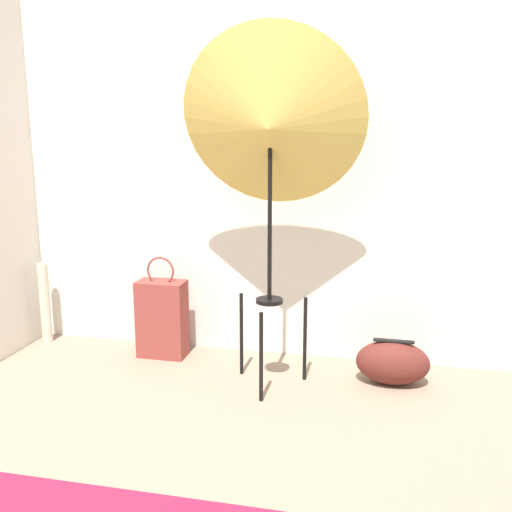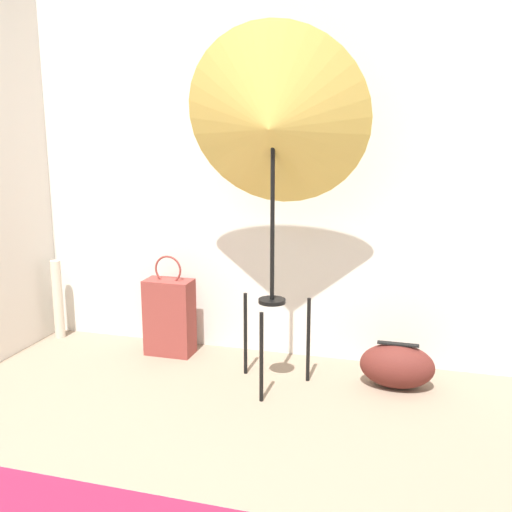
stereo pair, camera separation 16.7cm
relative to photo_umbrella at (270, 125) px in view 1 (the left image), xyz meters
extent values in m
cube|color=silver|center=(-0.37, 0.48, -0.04)|extent=(8.00, 0.05, 2.60)
cylinder|color=black|center=(0.00, -0.20, -1.11)|extent=(0.02, 0.02, 0.46)
cylinder|color=black|center=(-0.17, 0.10, -1.11)|extent=(0.02, 0.02, 0.46)
cylinder|color=black|center=(0.17, 0.10, -1.11)|extent=(0.02, 0.02, 0.46)
cylinder|color=black|center=(0.00, 0.00, -0.88)|extent=(0.14, 0.14, 0.02)
cylinder|color=black|center=(0.00, 0.00, -0.44)|extent=(0.02, 0.02, 0.89)
cone|color=#D1B251|center=(0.00, 0.00, 0.01)|extent=(0.93, 0.48, 0.94)
cube|color=brown|center=(-0.69, 0.26, -1.12)|extent=(0.28, 0.16, 0.46)
torus|color=brown|center=(-0.69, 0.26, -0.83)|extent=(0.17, 0.01, 0.17)
ellipsoid|color=#5B231E|center=(0.64, 0.15, -1.23)|extent=(0.38, 0.23, 0.23)
cube|color=black|center=(0.64, 0.15, -1.11)|extent=(0.21, 0.04, 0.01)
cylinder|color=beige|center=(-1.50, 0.32, -1.09)|extent=(0.06, 0.06, 0.51)
camera|label=1|loc=(0.57, -2.90, 0.00)|focal=42.00mm
camera|label=2|loc=(0.74, -2.86, 0.00)|focal=42.00mm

